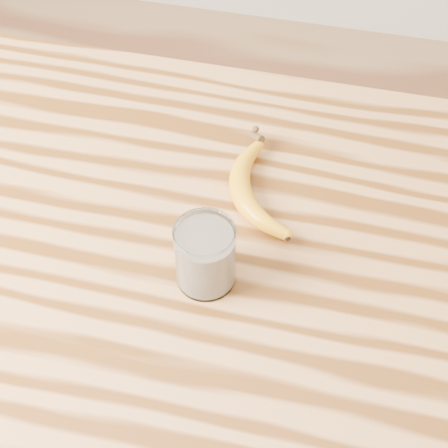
# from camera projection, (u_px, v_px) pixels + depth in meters

# --- Properties ---
(table) EXTENTS (1.20, 0.80, 0.90)m
(table) POSITION_uv_depth(u_px,v_px,m) (176.00, 265.00, 1.08)
(table) COLOR #B67F46
(table) RESTS_ON ground
(smoothie_glass) EXTENTS (0.09, 0.09, 0.11)m
(smoothie_glass) POSITION_uv_depth(u_px,v_px,m) (205.00, 256.00, 0.87)
(smoothie_glass) COLOR white
(smoothie_glass) RESTS_ON table
(banana) EXTENTS (0.22, 0.31, 0.04)m
(banana) POSITION_uv_depth(u_px,v_px,m) (240.00, 192.00, 0.99)
(banana) COLOR orange
(banana) RESTS_ON table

